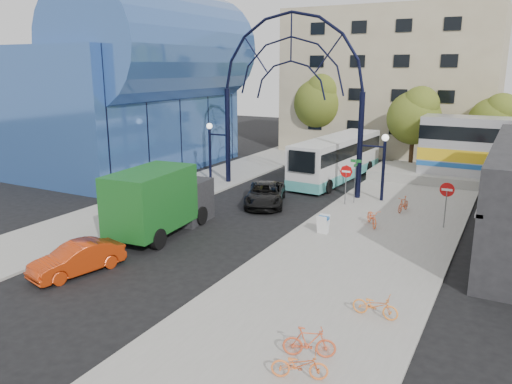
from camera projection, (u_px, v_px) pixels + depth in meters
The scene contains 22 objects.
ground at pixel (165, 254), 23.42m from camera, with size 120.00×120.00×0.00m, color black.
sidewalk_east at pixel (356, 255), 23.17m from camera, with size 8.00×56.00×0.12m, color gray.
plaza_west at pixel (143, 205), 31.51m from camera, with size 5.00×50.00×0.12m, color gray.
gateway_arch at pixel (291, 66), 33.28m from camera, with size 13.64×0.44×12.10m.
stop_sign at pixel (346, 175), 30.99m from camera, with size 0.80×0.07×2.50m.
do_not_enter_sign at pixel (447, 194), 26.45m from camera, with size 0.76×0.07×2.48m.
street_name_sign at pixel (355, 172), 31.29m from camera, with size 0.70×0.70×2.80m.
sandwich_board at pixel (323, 222), 25.79m from camera, with size 0.55×0.61×0.99m.
transit_hall at pixel (128, 89), 41.59m from camera, with size 16.50×18.00×14.50m.
apartment_block at pixel (393, 82), 50.68m from camera, with size 20.00×12.10×14.00m.
tree_north_a at pixel (415, 115), 41.65m from camera, with size 4.48×4.48×7.00m.
tree_north_b at pixel (321, 100), 49.48m from camera, with size 5.12×5.12×8.00m.
tree_north_c at pixel (495, 120), 40.70m from camera, with size 4.16×4.16×6.50m.
city_bus at pixel (337, 158), 38.42m from camera, with size 3.52×12.12×3.28m.
green_truck at pixel (161, 200), 26.07m from camera, with size 3.18×7.18×3.53m.
black_suv at pixel (265, 194), 31.55m from camera, with size 2.32×5.03×1.40m, color black.
red_sedan at pixel (77, 259), 21.13m from camera, with size 1.39×3.99×1.31m, color #B12F0A.
bike_near_a at pixel (372, 217), 27.12m from camera, with size 0.62×1.79×0.94m, color orange.
bike_near_b at pixel (403, 204), 29.75m from camera, with size 0.43×1.51×0.91m, color #E35A2D.
bike_far_a at pixel (375, 305), 17.25m from camera, with size 0.56×1.61×0.84m, color orange.
bike_far_b at pixel (309, 342), 14.84m from camera, with size 0.45×1.61×0.97m, color #D7522B.
bike_far_c at pixel (300, 365), 13.83m from camera, with size 0.56×1.60×0.84m, color orange.
Camera 1 is at (14.14, -17.37, 8.60)m, focal length 35.00 mm.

